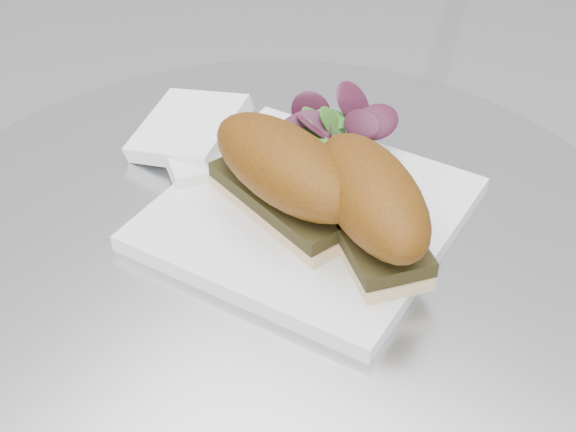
% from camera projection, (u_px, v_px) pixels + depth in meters
% --- Properties ---
extents(table, '(0.70, 0.70, 0.73)m').
position_uv_depth(table, '(275.00, 422.00, 0.86)').
color(table, '#BBBDC2').
rests_on(table, ground).
extents(plate, '(0.27, 0.27, 0.02)m').
position_uv_depth(plate, '(308.00, 213.00, 0.73)').
color(plate, white).
rests_on(plate, table).
extents(sandwich_left, '(0.19, 0.12, 0.08)m').
position_uv_depth(sandwich_left, '(285.00, 173.00, 0.69)').
color(sandwich_left, beige).
rests_on(sandwich_left, plate).
extents(sandwich_right, '(0.18, 0.16, 0.08)m').
position_uv_depth(sandwich_right, '(371.00, 203.00, 0.66)').
color(sandwich_right, beige).
rests_on(sandwich_right, plate).
extents(salad, '(0.12, 0.12, 0.05)m').
position_uv_depth(salad, '(331.00, 136.00, 0.77)').
color(salad, '#47822A').
rests_on(salad, plate).
extents(napkin, '(0.15, 0.15, 0.02)m').
position_uv_depth(napkin, '(199.00, 154.00, 0.80)').
color(napkin, white).
rests_on(napkin, table).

